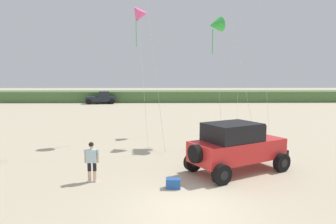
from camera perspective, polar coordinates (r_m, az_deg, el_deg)
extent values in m
plane|color=#C1B293|center=(10.48, 3.89, -17.65)|extent=(220.00, 220.00, 0.00)
cube|color=#4C703D|center=(54.41, -4.45, 3.00)|extent=(90.00, 7.28, 1.81)
cube|color=red|center=(14.26, 12.93, -6.91)|extent=(4.74, 3.72, 0.90)
cube|color=red|center=(15.33, 17.54, -4.70)|extent=(1.77, 2.01, 0.12)
cube|color=black|center=(13.86, 11.95, -3.69)|extent=(2.86, 2.64, 0.80)
cube|color=black|center=(14.68, 15.46, -3.37)|extent=(0.89, 1.52, 0.72)
cube|color=black|center=(15.92, 19.01, -6.69)|extent=(1.04, 1.68, 0.28)
cylinder|color=black|center=(12.82, 5.20, -7.84)|extent=(0.63, 0.82, 0.77)
cylinder|color=black|center=(16.30, 14.99, -7.40)|extent=(0.88, 0.66, 0.84)
cylinder|color=black|center=(16.30, 14.99, -7.40)|extent=(0.48, 0.46, 0.38)
cylinder|color=black|center=(14.96, 20.59, -8.87)|extent=(0.88, 0.66, 0.84)
cylinder|color=black|center=(14.96, 20.59, -8.87)|extent=(0.48, 0.46, 0.38)
cylinder|color=black|center=(14.13, 4.68, -9.36)|extent=(0.88, 0.66, 0.84)
cylinder|color=black|center=(14.13, 4.68, -9.36)|extent=(0.48, 0.46, 0.38)
cylinder|color=black|center=(12.56, 10.09, -11.50)|extent=(0.88, 0.66, 0.84)
cylinder|color=black|center=(12.56, 10.09, -11.50)|extent=(0.48, 0.46, 0.38)
cylinder|color=#DBB28E|center=(13.18, -14.53, -11.54)|extent=(0.14, 0.14, 0.49)
cylinder|color=black|center=(13.06, -14.58, -9.90)|extent=(0.15, 0.15, 0.36)
cube|color=silver|center=(13.27, -14.47, -12.29)|extent=(0.11, 0.26, 0.10)
cylinder|color=#DBB28E|center=(13.13, -13.58, -11.58)|extent=(0.14, 0.14, 0.49)
cylinder|color=black|center=(13.01, -13.63, -9.93)|extent=(0.15, 0.15, 0.36)
cube|color=silver|center=(13.23, -13.52, -12.34)|extent=(0.11, 0.26, 0.10)
cube|color=silver|center=(12.92, -14.16, -8.00)|extent=(0.40, 0.26, 0.54)
cylinder|color=#DBB28E|center=(12.98, -15.27, -8.01)|extent=(0.09, 0.09, 0.56)
cylinder|color=silver|center=(12.93, -15.29, -7.19)|extent=(0.11, 0.11, 0.16)
cylinder|color=#DBB28E|center=(12.86, -13.04, -8.07)|extent=(0.09, 0.09, 0.56)
cylinder|color=silver|center=(12.82, -13.06, -7.25)|extent=(0.11, 0.11, 0.16)
cylinder|color=#DBB28E|center=(12.84, -14.20, -6.66)|extent=(0.10, 0.10, 0.08)
sphere|color=#DBB28E|center=(12.81, -14.22, -6.03)|extent=(0.21, 0.21, 0.21)
sphere|color=black|center=(12.79, -14.24, -5.96)|extent=(0.21, 0.21, 0.21)
cube|color=#23519E|center=(12.09, 0.99, -13.28)|extent=(0.58, 0.39, 0.38)
cube|color=#1E232D|center=(50.30, -12.55, 2.40)|extent=(4.81, 2.51, 0.76)
cube|color=#1E232D|center=(50.21, -11.95, 3.32)|extent=(1.83, 2.00, 0.84)
cylinder|color=black|center=(51.29, -10.41, 2.10)|extent=(0.79, 0.36, 0.76)
cylinder|color=black|center=(49.19, -10.47, 1.91)|extent=(0.79, 0.36, 0.76)
cylinder|color=black|center=(51.52, -14.52, 2.02)|extent=(0.79, 0.36, 0.76)
cylinder|color=black|center=(49.43, -14.76, 1.83)|extent=(0.79, 0.36, 0.76)
cylinder|color=silver|center=(19.25, 13.22, 10.05)|extent=(0.98, 5.82, 10.94)
cone|color=#E04C93|center=(21.47, -5.62, 17.51)|extent=(1.55, 1.51, 1.30)
cylinder|color=green|center=(21.30, -6.00, 14.49)|extent=(0.05, 0.08, 1.77)
cylinder|color=silver|center=(19.12, -4.74, 6.31)|extent=(0.81, 3.90, 8.33)
cylinder|color=silver|center=(20.94, 17.46, 12.31)|extent=(0.37, 5.06, 12.89)
cylinder|color=silver|center=(25.40, 13.39, 14.32)|extent=(1.17, 3.92, 15.48)
cylinder|color=silver|center=(17.97, -2.94, 12.06)|extent=(1.47, 2.63, 11.93)
cone|color=green|center=(19.97, 8.86, 15.86)|extent=(1.33, 1.22, 1.11)
cylinder|color=green|center=(19.80, 8.37, 12.93)|extent=(0.05, 0.06, 1.54)
cylinder|color=silver|center=(19.10, 9.53, 4.99)|extent=(0.37, 1.33, 7.49)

